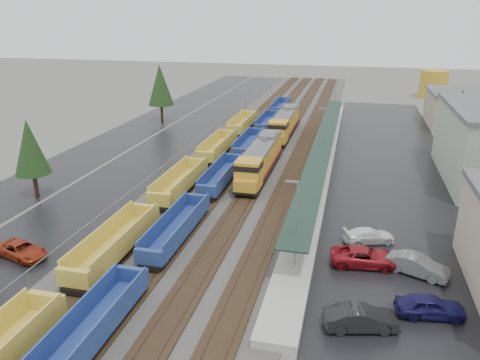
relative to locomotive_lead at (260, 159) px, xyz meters
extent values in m
cube|color=#302D2B|center=(-2.00, 17.19, -2.27)|extent=(20.00, 160.00, 0.08)
cube|color=black|center=(-8.00, 17.19, -2.15)|extent=(2.60, 160.00, 0.15)
cube|color=#473326|center=(-8.72, 17.19, -2.04)|extent=(0.08, 160.00, 0.07)
cube|color=#473326|center=(-7.28, 17.19, -2.04)|extent=(0.08, 160.00, 0.07)
cube|color=black|center=(-4.00, 17.19, -2.15)|extent=(2.60, 160.00, 0.15)
cube|color=#473326|center=(-4.72, 17.19, -2.04)|extent=(0.08, 160.00, 0.07)
cube|color=#473326|center=(-3.28, 17.19, -2.04)|extent=(0.08, 160.00, 0.07)
cube|color=black|center=(0.00, 17.19, -2.15)|extent=(2.60, 160.00, 0.15)
cube|color=#473326|center=(-0.72, 17.19, -2.04)|extent=(0.08, 160.00, 0.07)
cube|color=#473326|center=(0.72, 17.19, -2.04)|extent=(0.08, 160.00, 0.07)
cube|color=black|center=(4.00, 17.19, -2.15)|extent=(2.60, 160.00, 0.15)
cube|color=#473326|center=(3.28, 17.19, -2.04)|extent=(0.08, 160.00, 0.07)
cube|color=#473326|center=(4.72, 17.19, -2.04)|extent=(0.08, 160.00, 0.07)
cube|color=black|center=(-17.00, 17.19, -2.30)|extent=(10.00, 160.00, 0.02)
cube|color=black|center=(-27.00, 17.19, -2.30)|extent=(9.00, 160.00, 0.02)
cube|color=black|center=(17.00, 7.19, -2.30)|extent=(16.00, 100.00, 0.02)
cube|color=#9E9B93|center=(7.50, 7.19, -1.96)|extent=(3.00, 80.00, 0.70)
cylinder|color=gray|center=(7.50, -17.81, -0.41)|extent=(0.16, 0.16, 2.40)
cylinder|color=gray|center=(7.50, -2.81, -0.41)|extent=(0.16, 0.16, 2.40)
cylinder|color=gray|center=(7.50, 12.19, -0.41)|extent=(0.16, 0.16, 2.40)
cylinder|color=gray|center=(7.50, 27.19, -0.41)|extent=(0.16, 0.16, 2.40)
cylinder|color=gray|center=(7.50, 42.19, -0.41)|extent=(0.16, 0.16, 2.40)
cube|color=#182B23|center=(7.50, 7.19, 0.89)|extent=(2.60, 65.00, 0.15)
cylinder|color=gray|center=(7.50, -22.81, 1.69)|extent=(0.12, 0.12, 8.00)
cube|color=gray|center=(7.00, -22.81, 5.59)|extent=(1.00, 0.15, 0.12)
cylinder|color=gray|center=(7.50, 7.19, 1.69)|extent=(0.12, 0.12, 8.00)
cube|color=gray|center=(7.00, 7.19, 5.59)|extent=(1.00, 0.15, 0.12)
cylinder|color=gray|center=(7.50, 37.19, 1.69)|extent=(0.12, 0.12, 8.00)
cube|color=gray|center=(7.00, 37.19, 5.59)|extent=(1.00, 0.15, 0.12)
cylinder|color=gray|center=(-11.50, -30.81, -1.31)|extent=(0.08, 0.08, 2.00)
cylinder|color=gray|center=(-11.50, -22.81, -1.31)|extent=(0.08, 0.08, 2.00)
cylinder|color=gray|center=(-11.50, -14.81, -1.31)|extent=(0.08, 0.08, 2.00)
cylinder|color=gray|center=(-11.50, -6.81, -1.31)|extent=(0.08, 0.08, 2.00)
cylinder|color=gray|center=(-11.50, 1.19, -1.31)|extent=(0.08, 0.08, 2.00)
cylinder|color=gray|center=(-11.50, 9.19, -1.31)|extent=(0.08, 0.08, 2.00)
cylinder|color=gray|center=(-11.50, 17.19, -1.31)|extent=(0.08, 0.08, 2.00)
cylinder|color=gray|center=(-11.50, 25.19, -1.31)|extent=(0.08, 0.08, 2.00)
cylinder|color=gray|center=(-11.50, 33.19, -1.31)|extent=(0.08, 0.08, 2.00)
cylinder|color=gray|center=(-11.50, 41.19, -1.31)|extent=(0.08, 0.08, 2.00)
cylinder|color=gray|center=(-11.50, 49.19, -1.31)|extent=(0.08, 0.08, 2.00)
cylinder|color=gray|center=(-11.50, 57.19, -1.31)|extent=(0.08, 0.08, 2.00)
cylinder|color=gray|center=(-11.50, 65.19, -1.31)|extent=(0.08, 0.08, 2.00)
cylinder|color=gray|center=(-11.50, 73.19, -1.31)|extent=(0.08, 0.08, 2.00)
cylinder|color=gray|center=(-11.50, 81.19, -1.31)|extent=(0.08, 0.08, 2.00)
cylinder|color=gray|center=(-11.50, 89.19, -1.31)|extent=(0.08, 0.08, 2.00)
cube|color=gray|center=(-11.50, 17.19, -0.31)|extent=(0.05, 160.00, 0.05)
cube|color=gray|center=(34.00, 37.19, 0.69)|extent=(18.00, 14.00, 6.00)
ellipsoid|color=#4D604B|center=(-32.00, 157.19, -2.31)|extent=(154.00, 110.00, 19.80)
ellipsoid|color=#4D604B|center=(38.00, 167.19, -2.31)|extent=(196.00, 140.00, 25.20)
cylinder|color=#332316|center=(-24.00, -12.81, -0.96)|extent=(0.50, 0.50, 2.70)
cone|color=black|center=(-24.00, -12.81, 3.54)|extent=(3.96, 3.96, 6.30)
cylinder|color=#332316|center=(-25.00, 27.19, -0.66)|extent=(0.50, 0.50, 3.30)
cone|color=black|center=(-25.00, 27.19, 4.84)|extent=(4.84, 4.84, 7.70)
cylinder|color=#332316|center=(26.00, 15.19, -0.81)|extent=(0.50, 0.50, 3.00)
cone|color=black|center=(26.00, 15.19, 4.19)|extent=(4.40, 4.40, 7.00)
cube|color=black|center=(0.00, 0.67, -1.49)|extent=(2.83, 18.90, 0.38)
cube|color=gold|center=(0.00, 1.62, 0.12)|extent=(2.65, 15.12, 2.83)
cube|color=gold|center=(0.00, -6.70, 0.31)|extent=(2.83, 3.02, 3.21)
cube|color=black|center=(0.00, -6.70, 1.25)|extent=(2.88, 3.07, 0.66)
cube|color=gold|center=(0.00, -8.40, -0.64)|extent=(2.65, 0.94, 1.32)
cube|color=#59595B|center=(0.00, 1.62, 1.63)|extent=(2.69, 15.12, 0.33)
cube|color=maroon|center=(-1.34, 1.62, -1.01)|extent=(0.04, 15.12, 0.33)
cube|color=maroon|center=(1.34, 1.62, -1.01)|extent=(0.04, 15.12, 0.33)
cube|color=black|center=(0.00, 0.67, -1.86)|extent=(2.08, 5.67, 0.57)
cube|color=black|center=(0.00, -5.94, -1.77)|extent=(2.27, 3.78, 0.47)
cube|color=black|center=(0.00, 7.29, -1.77)|extent=(2.27, 3.78, 0.47)
cylinder|color=#59595B|center=(0.00, 2.56, 1.92)|extent=(0.66, 0.66, 0.47)
cube|color=#59595B|center=(0.00, 5.40, 1.87)|extent=(2.27, 3.78, 0.47)
cube|color=black|center=(0.00, 21.67, -1.49)|extent=(2.83, 18.90, 0.38)
cube|color=gold|center=(0.00, 22.62, 0.12)|extent=(2.65, 15.12, 2.83)
cube|color=gold|center=(0.00, 14.30, 0.31)|extent=(2.83, 3.02, 3.21)
cube|color=black|center=(0.00, 14.30, 1.25)|extent=(2.88, 3.07, 0.66)
cube|color=gold|center=(0.00, 12.60, -0.64)|extent=(2.65, 0.94, 1.32)
cube|color=#59595B|center=(0.00, 22.62, 1.63)|extent=(2.69, 15.12, 0.33)
cube|color=maroon|center=(-1.34, 22.62, -1.01)|extent=(0.04, 15.12, 0.33)
cube|color=maroon|center=(1.34, 22.62, -1.01)|extent=(0.04, 15.12, 0.33)
cube|color=black|center=(0.00, 21.67, -1.86)|extent=(2.08, 5.67, 0.57)
cube|color=black|center=(0.00, 15.06, -1.77)|extent=(2.27, 3.78, 0.47)
cube|color=black|center=(0.00, 28.29, -1.77)|extent=(2.27, 3.78, 0.47)
cylinder|color=#59595B|center=(0.00, 23.56, 1.92)|extent=(0.66, 0.66, 0.47)
cube|color=#59595B|center=(0.00, 26.40, 1.87)|extent=(2.27, 3.78, 0.47)
cube|color=gold|center=(-8.00, -33.44, -0.71)|extent=(2.69, 0.52, 1.45)
cube|color=black|center=(-8.00, -34.16, -1.75)|extent=(2.07, 2.28, 0.52)
cube|color=gold|center=(-8.00, -23.88, -1.44)|extent=(2.69, 12.28, 0.26)
cube|color=gold|center=(-9.29, -23.88, -0.50)|extent=(0.16, 12.28, 1.86)
cube|color=gold|center=(-6.71, -23.88, -0.50)|extent=(0.16, 12.28, 1.86)
cube|color=gold|center=(-8.00, -30.23, -0.71)|extent=(2.69, 0.52, 1.45)
cube|color=gold|center=(-8.00, -17.53, -0.71)|extent=(2.69, 0.52, 1.45)
cube|color=black|center=(-8.00, -29.50, -1.75)|extent=(2.07, 2.28, 0.52)
cube|color=black|center=(-8.00, -18.26, -1.75)|extent=(2.07, 2.28, 0.52)
cube|color=gold|center=(-8.00, -7.97, -1.44)|extent=(2.69, 12.28, 0.26)
cube|color=gold|center=(-9.29, -7.97, -0.50)|extent=(0.16, 12.28, 1.86)
cube|color=gold|center=(-6.71, -7.97, -0.50)|extent=(0.16, 12.28, 1.86)
cube|color=gold|center=(-8.00, -14.32, -0.71)|extent=(2.69, 0.52, 1.45)
cube|color=gold|center=(-8.00, -1.63, -0.71)|extent=(2.69, 0.52, 1.45)
cube|color=black|center=(-8.00, -13.60, -1.75)|extent=(2.07, 2.28, 0.52)
cube|color=black|center=(-8.00, -2.35, -1.75)|extent=(2.07, 2.28, 0.52)
cube|color=gold|center=(-8.00, 7.93, -1.44)|extent=(2.69, 12.28, 0.26)
cube|color=gold|center=(-9.29, 7.93, -0.50)|extent=(0.16, 12.28, 1.86)
cube|color=gold|center=(-6.71, 7.93, -0.50)|extent=(0.16, 12.28, 1.86)
cube|color=gold|center=(-8.00, 1.58, -0.71)|extent=(2.69, 0.52, 1.45)
cube|color=gold|center=(-8.00, 14.28, -0.71)|extent=(2.69, 0.52, 1.45)
cube|color=black|center=(-8.00, 2.31, -1.75)|extent=(2.07, 2.28, 0.52)
cube|color=black|center=(-8.00, 13.56, -1.75)|extent=(2.07, 2.28, 0.52)
cube|color=gold|center=(-8.00, 23.84, -1.44)|extent=(2.69, 12.28, 0.26)
cube|color=gold|center=(-9.29, 23.84, -0.50)|extent=(0.16, 12.28, 1.86)
cube|color=gold|center=(-6.71, 23.84, -0.50)|extent=(0.16, 12.28, 1.86)
cube|color=gold|center=(-8.00, 17.49, -0.71)|extent=(2.69, 0.52, 1.45)
cube|color=gold|center=(-8.00, 30.19, -0.71)|extent=(2.69, 0.52, 1.45)
cube|color=black|center=(-8.00, 18.22, -1.75)|extent=(2.07, 2.28, 0.52)
cube|color=black|center=(-8.00, 29.46, -1.75)|extent=(2.07, 2.28, 0.52)
cube|color=navy|center=(-4.00, -34.89, -1.49)|extent=(2.43, 12.10, 0.23)
cube|color=navy|center=(-5.17, -34.89, -0.65)|extent=(0.14, 12.10, 1.68)
cube|color=navy|center=(-2.83, -34.89, -0.65)|extent=(0.14, 12.10, 1.68)
cube|color=navy|center=(-4.00, -28.65, -0.84)|extent=(2.43, 0.47, 1.31)
cube|color=black|center=(-4.00, -29.30, -1.77)|extent=(1.87, 2.05, 0.47)
cube|color=navy|center=(-4.00, -19.52, -1.49)|extent=(2.43, 12.10, 0.23)
cube|color=navy|center=(-5.17, -19.52, -0.65)|extent=(0.14, 12.10, 1.68)
cube|color=navy|center=(-2.83, -19.52, -0.65)|extent=(0.14, 12.10, 1.68)
cube|color=navy|center=(-4.00, -25.76, -0.84)|extent=(2.43, 0.47, 1.31)
cube|color=navy|center=(-4.00, -13.28, -0.84)|extent=(2.43, 0.47, 1.31)
cube|color=black|center=(-4.00, -25.10, -1.77)|extent=(1.87, 2.05, 0.47)
cube|color=black|center=(-4.00, -13.93, -1.77)|extent=(1.87, 2.05, 0.47)
cube|color=navy|center=(-4.00, -4.14, -1.49)|extent=(2.43, 12.10, 0.23)
cube|color=navy|center=(-5.17, -4.14, -0.65)|extent=(0.14, 12.10, 1.68)
cube|color=navy|center=(-2.83, -4.14, -0.65)|extent=(0.14, 12.10, 1.68)
cube|color=navy|center=(-4.00, -10.38, -0.84)|extent=(2.43, 0.47, 1.31)
cube|color=navy|center=(-4.00, 2.09, -0.84)|extent=(2.43, 0.47, 1.31)
cube|color=black|center=(-4.00, -9.73, -1.77)|extent=(1.87, 2.05, 0.47)
cube|color=black|center=(-4.00, 1.44, -1.77)|extent=(1.87, 2.05, 0.47)
cube|color=navy|center=(-4.00, 11.23, -1.49)|extent=(2.43, 12.10, 0.23)
cube|color=navy|center=(-5.17, 11.23, -0.65)|extent=(0.14, 12.10, 1.68)
cube|color=navy|center=(-2.83, 11.23, -0.65)|extent=(0.14, 12.10, 1.68)
cube|color=navy|center=(-4.00, 4.99, -0.84)|extent=(2.43, 0.47, 1.31)
cube|color=navy|center=(-4.00, 17.47, -0.84)|extent=(2.43, 0.47, 1.31)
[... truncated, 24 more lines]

